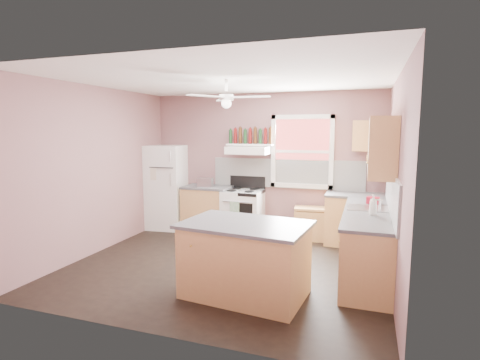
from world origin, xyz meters
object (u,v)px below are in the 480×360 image
(refrigerator, at_px, (167,187))
(island, at_px, (245,261))
(toaster, at_px, (205,182))
(stove, at_px, (243,212))
(cart, at_px, (309,225))

(refrigerator, bearing_deg, island, -51.48)
(toaster, relative_size, stove, 0.33)
(stove, bearing_deg, cart, 2.04)
(refrigerator, distance_m, cart, 2.96)
(toaster, bearing_deg, island, -62.85)
(refrigerator, distance_m, island, 3.58)
(island, bearing_deg, cart, 87.61)
(toaster, xyz_separation_m, stove, (0.74, 0.10, -0.56))
(cart, bearing_deg, island, -105.30)
(stove, height_order, island, same)
(refrigerator, bearing_deg, stove, -5.70)
(toaster, xyz_separation_m, cart, (2.00, 0.17, -0.72))
(island, bearing_deg, stove, 115.08)
(refrigerator, xyz_separation_m, island, (2.51, -2.52, -0.42))
(refrigerator, height_order, toaster, refrigerator)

